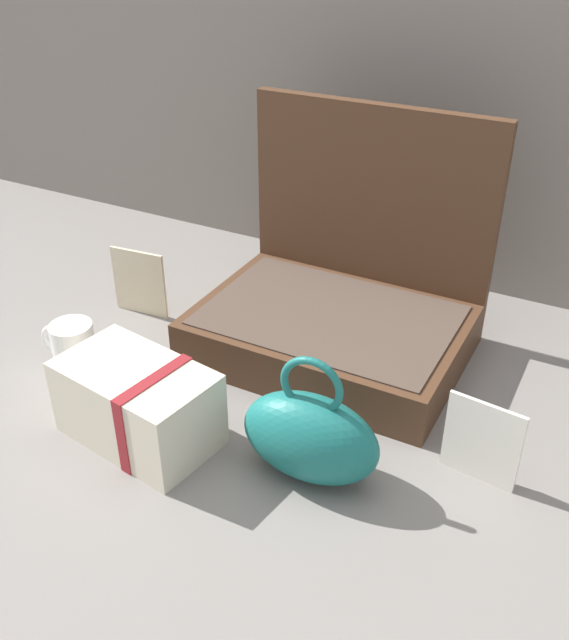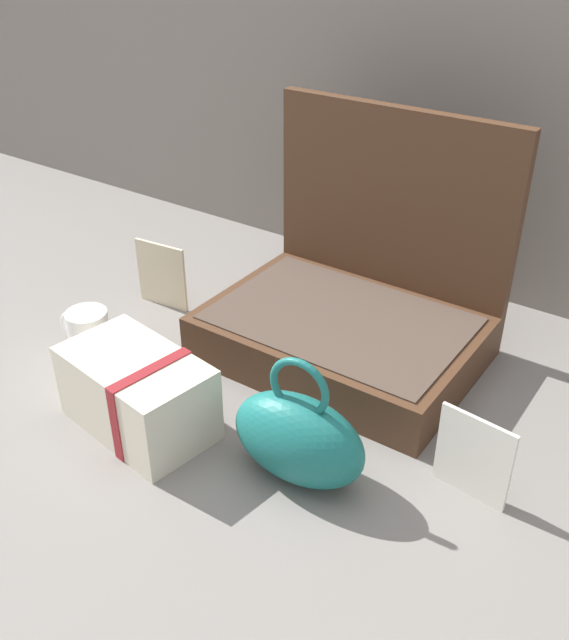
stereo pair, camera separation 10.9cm
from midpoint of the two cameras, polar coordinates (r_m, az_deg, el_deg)
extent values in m
plane|color=slate|center=(1.20, 3.42, -7.08)|extent=(6.00, 6.00, 0.00)
cube|color=#4C301E|center=(1.30, 6.80, -1.61)|extent=(0.47, 0.33, 0.09)
cube|color=#4C3D33|center=(1.28, 6.93, 0.07)|extent=(0.44, 0.29, 0.00)
cube|color=#4C301E|center=(1.36, 10.85, 7.70)|extent=(0.47, 0.02, 0.42)
ellipsoid|color=#196B66|center=(1.04, 4.17, -9.59)|extent=(0.21, 0.12, 0.14)
torus|color=#196B66|center=(0.98, 4.37, -5.53)|extent=(0.09, 0.01, 0.09)
cube|color=beige|center=(1.14, -9.01, -5.87)|extent=(0.26, 0.18, 0.13)
cube|color=maroon|center=(1.11, -7.63, -6.80)|extent=(0.04, 0.15, 0.13)
cylinder|color=white|center=(1.33, -13.11, -1.21)|extent=(0.08, 0.08, 0.09)
torus|color=white|center=(1.36, -14.34, -0.65)|extent=(0.07, 0.01, 0.07)
cube|color=white|center=(1.06, 17.78, -10.49)|extent=(0.11, 0.02, 0.13)
cube|color=beige|center=(1.46, -7.71, 3.53)|extent=(0.12, 0.02, 0.14)
camera|label=1|loc=(0.05, -87.14, 1.75)|focal=40.06mm
camera|label=2|loc=(0.05, 92.86, -1.75)|focal=40.06mm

